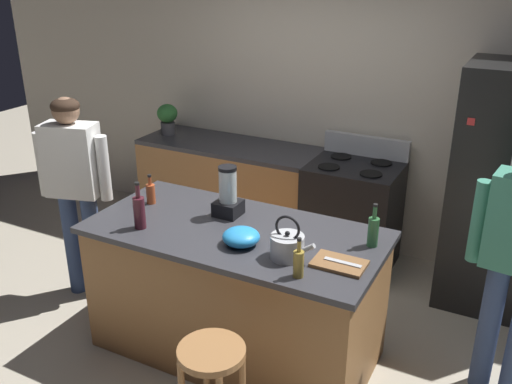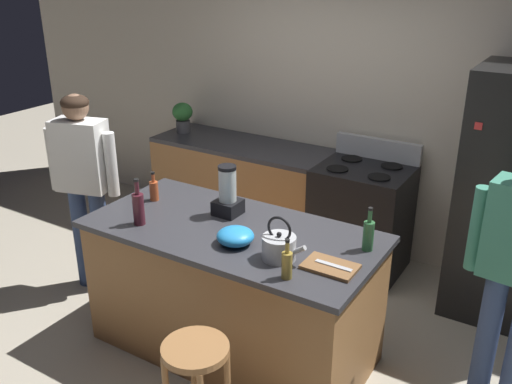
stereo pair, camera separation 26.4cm
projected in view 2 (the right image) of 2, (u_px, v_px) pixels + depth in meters
The scene contains 17 objects.
ground_plane at pixel (234, 347), 4.00m from camera, with size 14.00×14.00×0.00m, color #B2A893.
back_wall at pixel (353, 104), 5.01m from camera, with size 8.00×0.10×2.70m, color beige.
kitchen_island at pixel (233, 290), 3.82m from camera, with size 1.92×0.94×0.94m.
back_counter_run at pixel (254, 192), 5.43m from camera, with size 2.00×0.64×0.94m.
stove_range at pixel (361, 218), 4.86m from camera, with size 0.76×0.65×1.12m.
person_by_island_left at pixel (84, 175), 4.39m from camera, with size 0.59×0.32×1.63m.
bar_stool at pixel (196, 371), 2.98m from camera, with size 0.36×0.36×0.69m.
potted_plant at pixel (183, 115), 5.58m from camera, with size 0.20×0.20×0.30m.
blender_appliance at pixel (228, 194), 3.79m from camera, with size 0.17×0.17×0.35m.
bottle_cooking_sauce at pixel (154, 190), 4.04m from camera, with size 0.06×0.06×0.22m.
bottle_vinegar at pixel (287, 264), 3.05m from camera, with size 0.06×0.06×0.24m.
bottle_wine at pixel (139, 208), 3.66m from camera, with size 0.08×0.08×0.32m.
bottle_olive_oil at pixel (368, 235), 3.34m from camera, with size 0.07×0.07×0.28m.
mixing_bowl at pixel (235, 236), 3.43m from camera, with size 0.23×0.23×0.10m, color #268CD8.
tea_kettle at pixel (279, 246), 3.25m from camera, with size 0.28×0.20×0.27m.
cutting_board at pixel (330, 267), 3.17m from camera, with size 0.30×0.20×0.02m, color brown.
chef_knife at pixel (334, 265), 3.16m from camera, with size 0.22×0.03×0.01m, color #B7BABF.
Camera 2 is at (1.85, -2.70, 2.56)m, focal length 39.55 mm.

